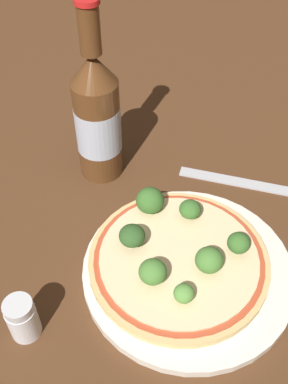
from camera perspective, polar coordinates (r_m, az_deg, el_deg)
ground_plane at (r=0.55m, az=5.53°, el=-10.19°), size 3.00×3.00×0.00m
plate at (r=0.55m, az=5.07°, el=-9.91°), size 0.25×0.25×0.01m
pizza at (r=0.54m, az=4.46°, el=-8.49°), size 0.22×0.22×0.01m
broccoli_floret_0 at (r=0.53m, az=-1.53°, el=-5.58°), size 0.03×0.03×0.03m
broccoli_floret_1 at (r=0.51m, az=8.07°, el=-8.94°), size 0.03×0.03×0.03m
broccoli_floret_2 at (r=0.50m, az=1.11°, el=-10.10°), size 0.03×0.03×0.03m
broccoli_floret_3 at (r=0.50m, az=5.09°, el=-12.72°), size 0.02×0.02×0.02m
broccoli_floret_4 at (r=0.57m, az=0.76°, el=-1.08°), size 0.04×0.04×0.03m
broccoli_floret_5 at (r=0.56m, az=5.87°, el=-2.21°), size 0.03×0.03×0.03m
broccoli_floret_6 at (r=0.53m, az=11.92°, el=-6.37°), size 0.03×0.03×0.03m
beer_bottle at (r=0.61m, az=-5.94°, el=9.46°), size 0.06×0.06×0.26m
pepper_shaker at (r=0.51m, az=-15.20°, el=-15.22°), size 0.03×0.03×0.06m
fork at (r=0.66m, az=12.95°, el=1.10°), size 0.06×0.20×0.00m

